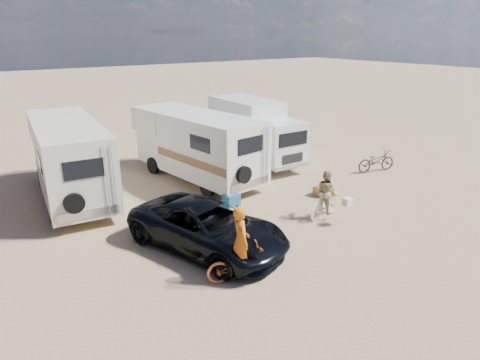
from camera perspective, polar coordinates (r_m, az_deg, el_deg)
ground at (r=13.49m, az=8.19°, el=-7.41°), size 140.00×140.00×0.00m
rv_main at (r=18.07m, az=-5.78°, el=4.41°), size 3.00×6.72×2.82m
rv_left at (r=17.07m, az=-21.77°, el=2.37°), size 2.95×6.94×2.90m
box_truck at (r=20.38m, az=2.11°, el=6.39°), size 2.22×5.52×2.96m
dark_suv at (r=12.37m, az=-4.34°, el=-6.27°), size 3.61×5.38×1.37m
bike_man at (r=10.98m, az=0.10°, el=-11.06°), size 1.87×1.15×0.93m
bike_woman at (r=14.78m, az=11.25°, el=-3.12°), size 1.63×0.70×0.95m
rider_man at (r=10.76m, az=0.10°, el=-8.98°), size 0.63×0.77×1.83m
rider_woman at (r=14.69m, az=11.32°, el=-2.15°), size 0.67×0.80×1.48m
bike_parked at (r=20.19m, az=17.73°, el=2.46°), size 1.99×1.09×0.99m
cooler at (r=15.49m, az=-1.12°, el=-2.69°), size 0.59×0.45×0.44m
crate at (r=16.76m, az=10.74°, el=-1.44°), size 0.53×0.53×0.37m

